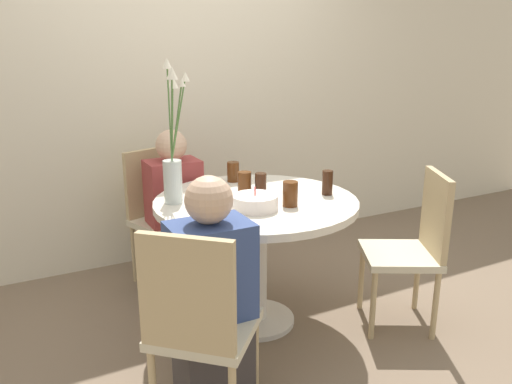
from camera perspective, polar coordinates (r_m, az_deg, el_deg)
ground_plane at (r=3.06m, az=0.00°, el=-14.56°), size 16.00×16.00×0.00m
wall_back at (r=3.79m, az=-8.94°, el=11.91°), size 8.00×0.05×2.60m
dining_table at (r=2.80m, az=0.00°, el=-3.62°), size 1.13×1.13×0.76m
chair_right_flank at (r=3.47m, az=-10.93°, el=-1.83°), size 0.51×0.51×0.91m
chair_near_front at (r=2.07m, az=-6.65°, el=-14.37°), size 0.57×0.57×0.91m
chair_far_back at (r=2.96m, az=17.67°, el=-5.43°), size 0.54×0.54×0.91m
birthday_cake at (r=2.57m, az=-0.11°, el=-1.18°), size 0.24×0.24×0.12m
flower_vase at (r=2.67m, az=-9.45°, el=4.03°), size 0.15×0.29×0.75m
side_plate at (r=2.60m, az=-5.39°, el=-1.79°), size 0.20×0.20×0.01m
drink_glass_0 at (r=2.83m, az=0.54°, el=0.96°), size 0.07×0.07×0.12m
drink_glass_1 at (r=3.11m, az=-2.64°, el=2.32°), size 0.08×0.08×0.12m
drink_glass_2 at (r=2.62m, az=3.94°, el=-0.22°), size 0.08×0.08×0.13m
drink_glass_3 at (r=2.86m, az=-1.36°, el=1.10°), size 0.08×0.08×0.12m
drink_glass_4 at (r=2.85m, az=8.16°, el=1.07°), size 0.06×0.06×0.14m
person_boy at (r=3.35m, az=-9.29°, el=-2.57°), size 0.34×0.24×1.07m
person_guest at (r=2.20m, az=-5.09°, el=-12.62°), size 0.34×0.24×1.07m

